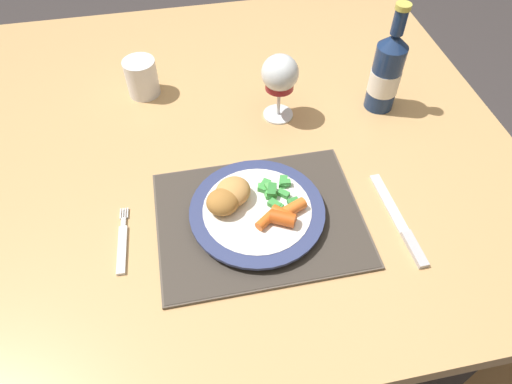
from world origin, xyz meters
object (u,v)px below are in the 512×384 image
object	(u,v)px
dining_table	(217,164)
fork	(122,244)
bottle	(386,72)
table_knife	(402,226)
dinner_plate	(257,212)
wine_glass	(280,76)
drinking_cup	(142,77)

from	to	relation	value
dining_table	fork	bearing A→B (deg)	-128.24
fork	bottle	bearing A→B (deg)	25.31
table_knife	bottle	size ratio (longest dim) A/B	0.89
dinner_plate	wine_glass	distance (m)	0.29
table_knife	drinking_cup	bearing A→B (deg)	132.24
wine_glass	fork	bearing A→B (deg)	-140.50
dinner_plate	fork	size ratio (longest dim) A/B	1.73
dining_table	dinner_plate	distance (m)	0.25
dining_table	fork	xyz separation A→B (m)	(-0.18, -0.23, 0.09)
table_knife	bottle	bearing A→B (deg)	76.11
dinner_plate	fork	world-z (taller)	dinner_plate
wine_glass	dining_table	bearing A→B (deg)	-166.21
table_knife	bottle	world-z (taller)	bottle
fork	table_knife	world-z (taller)	table_knife
dining_table	fork	distance (m)	0.31
dinner_plate	wine_glass	world-z (taller)	wine_glass
wine_glass	dinner_plate	bearing A→B (deg)	-110.65
dining_table	drinking_cup	world-z (taller)	drinking_cup
wine_glass	drinking_cup	bearing A→B (deg)	154.28
dining_table	dinner_plate	bearing A→B (deg)	-78.57
fork	bottle	xyz separation A→B (m)	(0.54, 0.26, 0.08)
table_knife	bottle	distance (m)	0.33
fork	bottle	world-z (taller)	bottle
dining_table	drinking_cup	xyz separation A→B (m)	(-0.13, 0.17, 0.13)
dining_table	drinking_cup	size ratio (longest dim) A/B	14.53
table_knife	wine_glass	xyz separation A→B (m)	(-0.14, 0.32, 0.10)
fork	bottle	size ratio (longest dim) A/B	0.58
dining_table	bottle	world-z (taller)	bottle
dinner_plate	table_knife	xyz separation A→B (m)	(0.24, -0.07, -0.01)
bottle	fork	bearing A→B (deg)	-154.69
table_knife	wine_glass	bearing A→B (deg)	113.53
dinner_plate	fork	bearing A→B (deg)	-177.01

